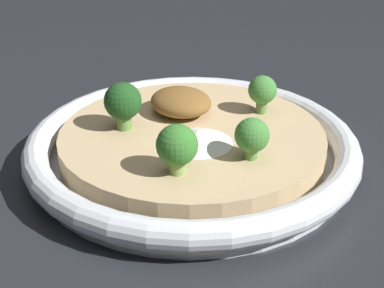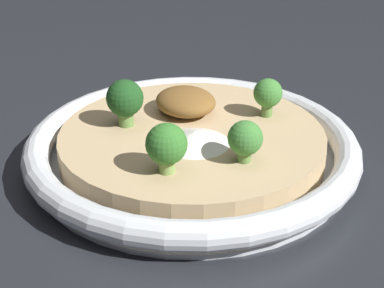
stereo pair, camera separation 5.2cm
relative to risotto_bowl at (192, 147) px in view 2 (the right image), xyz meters
name	(u,v)px [view 2 (the right image)]	position (x,y,z in m)	size (l,w,h in m)	color
ground_plane	(192,165)	(0.00, 0.00, -0.02)	(6.00, 6.00, 0.00)	#23262B
risotto_bowl	(192,147)	(0.00, 0.00, 0.00)	(0.30, 0.30, 0.03)	silver
cheese_sprinkle	(195,137)	(-0.02, 0.01, 0.02)	(0.06, 0.06, 0.01)	white
crispy_onion_garnish	(186,101)	(0.04, -0.02, 0.03)	(0.06, 0.05, 0.02)	brown
broccoli_left	(243,140)	(-0.07, 0.00, 0.04)	(0.03, 0.03, 0.03)	#668E47
broccoli_back_right	(125,100)	(0.05, 0.04, 0.04)	(0.03, 0.03, 0.04)	#668E47
broccoli_back	(166,145)	(-0.04, 0.06, 0.04)	(0.03, 0.03, 0.04)	#84A856
broccoli_front_left	(268,94)	(-0.02, -0.08, 0.04)	(0.03, 0.03, 0.04)	#668E47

